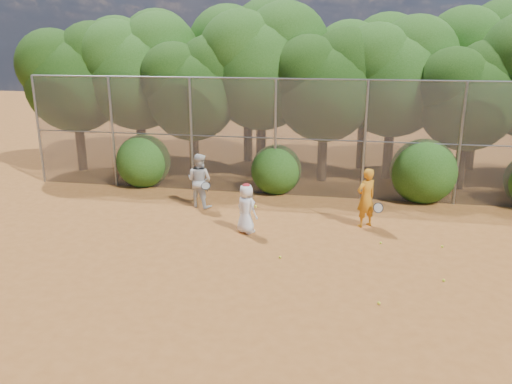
# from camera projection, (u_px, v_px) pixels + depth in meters

# --- Properties ---
(ground) EXTENTS (80.00, 80.00, 0.00)m
(ground) POSITION_uv_depth(u_px,v_px,m) (277.00, 268.00, 11.82)
(ground) COLOR #945321
(ground) RESTS_ON ground
(fence_back) EXTENTS (20.05, 0.09, 4.03)m
(fence_back) POSITION_uv_depth(u_px,v_px,m) (301.00, 138.00, 16.90)
(fence_back) COLOR gray
(fence_back) RESTS_ON ground
(tree_0) EXTENTS (4.38, 3.81, 6.00)m
(tree_0) POSITION_uv_depth(u_px,v_px,m) (75.00, 74.00, 19.97)
(tree_0) COLOR black
(tree_0) RESTS_ON ground
(tree_1) EXTENTS (4.64, 4.03, 6.35)m
(tree_1) POSITION_uv_depth(u_px,v_px,m) (139.00, 68.00, 19.92)
(tree_1) COLOR black
(tree_1) RESTS_ON ground
(tree_2) EXTENTS (3.99, 3.47, 5.47)m
(tree_2) POSITION_uv_depth(u_px,v_px,m) (194.00, 85.00, 18.98)
(tree_2) COLOR black
(tree_2) RESTS_ON ground
(tree_3) EXTENTS (4.89, 4.26, 6.70)m
(tree_3) POSITION_uv_depth(u_px,v_px,m) (263.00, 63.00, 19.24)
(tree_3) COLOR black
(tree_3) RESTS_ON ground
(tree_4) EXTENTS (4.19, 3.64, 5.73)m
(tree_4) POSITION_uv_depth(u_px,v_px,m) (327.00, 82.00, 18.40)
(tree_4) COLOR black
(tree_4) RESTS_ON ground
(tree_5) EXTENTS (4.51, 3.92, 6.17)m
(tree_5) POSITION_uv_depth(u_px,v_px,m) (396.00, 73.00, 18.62)
(tree_5) COLOR black
(tree_5) RESTS_ON ground
(tree_6) EXTENTS (3.86, 3.36, 5.29)m
(tree_6) POSITION_uv_depth(u_px,v_px,m) (470.00, 93.00, 17.39)
(tree_6) COLOR black
(tree_6) RESTS_ON ground
(tree_9) EXTENTS (4.83, 4.20, 6.62)m
(tree_9) POSITION_uv_depth(u_px,v_px,m) (139.00, 62.00, 22.22)
(tree_9) COLOR black
(tree_9) RESTS_ON ground
(tree_10) EXTENTS (5.15, 4.48, 7.06)m
(tree_10) POSITION_uv_depth(u_px,v_px,m) (249.00, 55.00, 21.42)
(tree_10) COLOR black
(tree_10) RESTS_ON ground
(tree_11) EXTENTS (4.64, 4.03, 6.35)m
(tree_11) POSITION_uv_depth(u_px,v_px,m) (367.00, 68.00, 20.27)
(tree_11) COLOR black
(tree_11) RESTS_ON ground
(tree_12) EXTENTS (5.02, 4.37, 6.88)m
(tree_12) POSITION_uv_depth(u_px,v_px,m) (483.00, 59.00, 19.93)
(tree_12) COLOR black
(tree_12) RESTS_ON ground
(bush_0) EXTENTS (2.00, 2.00, 2.00)m
(bush_0) POSITION_uv_depth(u_px,v_px,m) (143.00, 159.00, 18.55)
(bush_0) COLOR #204C13
(bush_0) RESTS_ON ground
(bush_1) EXTENTS (1.80, 1.80, 1.80)m
(bush_1) POSITION_uv_depth(u_px,v_px,m) (276.00, 167.00, 17.67)
(bush_1) COLOR #204C13
(bush_1) RESTS_ON ground
(bush_2) EXTENTS (2.20, 2.20, 2.20)m
(bush_2) POSITION_uv_depth(u_px,v_px,m) (424.00, 168.00, 16.71)
(bush_2) COLOR #204C13
(bush_2) RESTS_ON ground
(player_yellow) EXTENTS (0.89, 0.72, 1.73)m
(player_yellow) POSITION_uv_depth(u_px,v_px,m) (366.00, 198.00, 14.30)
(player_yellow) COLOR orange
(player_yellow) RESTS_ON ground
(player_teen) EXTENTS (0.82, 0.75, 1.43)m
(player_teen) POSITION_uv_depth(u_px,v_px,m) (246.00, 208.00, 13.87)
(player_teen) COLOR white
(player_teen) RESTS_ON ground
(player_white) EXTENTS (1.02, 0.89, 1.76)m
(player_white) POSITION_uv_depth(u_px,v_px,m) (199.00, 180.00, 16.06)
(player_white) COLOR silver
(player_white) RESTS_ON ground
(ball_0) EXTENTS (0.07, 0.07, 0.07)m
(ball_0) POSITION_uv_depth(u_px,v_px,m) (381.00, 243.00, 13.24)
(ball_0) COLOR yellow
(ball_0) RESTS_ON ground
(ball_1) EXTENTS (0.07, 0.07, 0.07)m
(ball_1) POSITION_uv_depth(u_px,v_px,m) (442.00, 247.00, 12.99)
(ball_1) COLOR yellow
(ball_1) RESTS_ON ground
(ball_2) EXTENTS (0.07, 0.07, 0.07)m
(ball_2) POSITION_uv_depth(u_px,v_px,m) (379.00, 303.00, 10.17)
(ball_2) COLOR yellow
(ball_2) RESTS_ON ground
(ball_3) EXTENTS (0.07, 0.07, 0.07)m
(ball_3) POSITION_uv_depth(u_px,v_px,m) (444.00, 280.00, 11.14)
(ball_3) COLOR yellow
(ball_3) RESTS_ON ground
(ball_4) EXTENTS (0.07, 0.07, 0.07)m
(ball_4) POSITION_uv_depth(u_px,v_px,m) (280.00, 257.00, 12.35)
(ball_4) COLOR yellow
(ball_4) RESTS_ON ground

